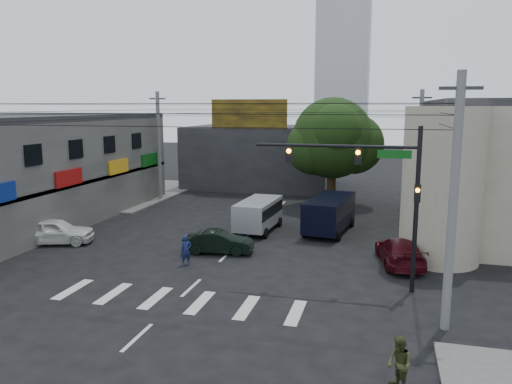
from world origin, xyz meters
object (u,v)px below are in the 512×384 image
at_px(maroon_sedan, 400,251).
at_px(utility_pole_near_right, 453,205).
at_px(navy_van, 329,215).
at_px(pedestrian_olive, 399,364).
at_px(traffic_gantry, 377,181).
at_px(silver_minivan, 258,216).
at_px(traffic_officer, 186,250).
at_px(white_compact, 54,231).
at_px(street_tree, 333,138).
at_px(utility_pole_far_left, 159,147).
at_px(utility_pole_far_right, 419,153).
at_px(dark_sedan, 219,242).

bearing_deg(maroon_sedan, utility_pole_near_right, 91.00).
height_order(navy_van, pedestrian_olive, navy_van).
relative_size(navy_van, pedestrian_olive, 3.66).
bearing_deg(utility_pole_near_right, traffic_gantry, 127.42).
bearing_deg(silver_minivan, traffic_gantry, -135.82).
bearing_deg(traffic_gantry, traffic_officer, 174.06).
relative_size(traffic_officer, pedestrian_olive, 0.97).
relative_size(white_compact, silver_minivan, 1.00).
relative_size(street_tree, utility_pole_far_left, 0.95).
bearing_deg(utility_pole_far_right, maroon_sedan, -96.29).
distance_m(street_tree, navy_van, 9.49).
bearing_deg(dark_sedan, pedestrian_olive, -148.91).
height_order(traffic_gantry, white_compact, traffic_gantry).
distance_m(utility_pole_far_right, maroon_sedan, 13.81).
height_order(utility_pole_far_right, navy_van, utility_pole_far_right).
distance_m(traffic_gantry, traffic_officer, 10.18).
xyz_separation_m(traffic_gantry, utility_pole_far_left, (-18.32, 17.00, -0.23)).
distance_m(dark_sedan, silver_minivan, 5.42).
bearing_deg(utility_pole_far_left, maroon_sedan, -33.95).
height_order(traffic_gantry, silver_minivan, traffic_gantry).
relative_size(traffic_gantry, dark_sedan, 1.82).
bearing_deg(utility_pole_near_right, dark_sedan, 148.07).
relative_size(traffic_gantry, utility_pole_near_right, 0.78).
bearing_deg(utility_pole_far_left, navy_van, -25.78).
xyz_separation_m(street_tree, traffic_gantry, (3.82, -18.00, -0.64)).
bearing_deg(silver_minivan, pedestrian_olive, -149.78).
bearing_deg(navy_van, utility_pole_far_right, -29.78).
relative_size(traffic_gantry, pedestrian_olive, 4.49).
xyz_separation_m(silver_minivan, navy_van, (4.49, 0.88, 0.12)).
bearing_deg(utility_pole_near_right, navy_van, 113.47).
height_order(traffic_gantry, navy_van, traffic_gantry).
xyz_separation_m(traffic_gantry, maroon_sedan, (1.22, 3.84, -4.14)).
bearing_deg(maroon_sedan, white_compact, -6.99).
xyz_separation_m(traffic_gantry, navy_van, (-3.01, 9.61, -3.71)).
xyz_separation_m(traffic_gantry, traffic_officer, (-9.28, 0.97, -4.05)).
distance_m(traffic_gantry, silver_minivan, 12.13).
distance_m(utility_pole_far_right, dark_sedan, 17.98).
distance_m(silver_minivan, pedestrian_olive, 18.82).
height_order(utility_pole_far_left, silver_minivan, utility_pole_far_left).
bearing_deg(street_tree, traffic_officer, -107.77).
height_order(street_tree, white_compact, street_tree).
xyz_separation_m(utility_pole_far_left, silver_minivan, (10.83, -8.27, -3.59)).
bearing_deg(dark_sedan, navy_van, -48.84).
relative_size(street_tree, utility_pole_far_right, 0.95).
relative_size(utility_pole_near_right, dark_sedan, 2.32).
relative_size(utility_pole_near_right, traffic_officer, 5.90).
distance_m(street_tree, utility_pole_far_right, 6.63).
bearing_deg(utility_pole_near_right, maroon_sedan, 101.19).
xyz_separation_m(traffic_gantry, pedestrian_olive, (0.96, -8.09, -4.03)).
distance_m(street_tree, dark_sedan, 16.05).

